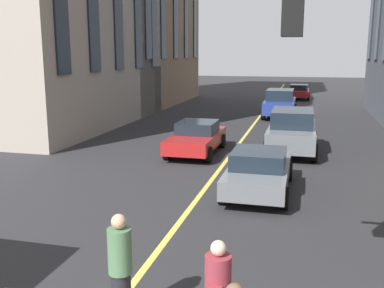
{
  "coord_description": "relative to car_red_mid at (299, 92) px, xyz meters",
  "views": [
    {
      "loc": [
        -3.17,
        -2.99,
        4.28
      ],
      "look_at": [
        9.39,
        0.24,
        1.61
      ],
      "focal_mm": 41.51,
      "sensor_mm": 36.0,
      "label": 1
    }
  ],
  "objects": [
    {
      "name": "car_grey_oncoming",
      "position": [
        -29.62,
        0.64,
        0.0
      ],
      "size": [
        4.4,
        1.95,
        1.37
      ],
      "color": "slate",
      "rests_on": "ground_plane"
    },
    {
      "name": "pedestrian_companion",
      "position": [
        -37.04,
        2.05,
        0.22
      ],
      "size": [
        0.38,
        0.38,
        1.84
      ],
      "color": "black",
      "rests_on": "ground_plane"
    },
    {
      "name": "car_red_mid",
      "position": [
        0.0,
        0.0,
        0.0
      ],
      "size": [
        4.4,
        1.95,
        1.37
      ],
      "color": "#B21E1E",
      "rests_on": "ground_plane"
    },
    {
      "name": "car_red_far",
      "position": [
        -24.77,
        3.82,
        0.0
      ],
      "size": [
        4.4,
        1.95,
        1.37
      ],
      "color": "#B21E1E",
      "rests_on": "ground_plane"
    },
    {
      "name": "lane_centre_line",
      "position": [
        -19.85,
        2.34,
        -0.7
      ],
      "size": [
        80.0,
        0.16,
        0.01
      ],
      "color": "#D8C64C",
      "rests_on": "ground_plane"
    },
    {
      "name": "car_blue_near",
      "position": [
        -12.75,
        1.01,
        0.27
      ],
      "size": [
        4.7,
        2.14,
        1.88
      ],
      "color": "navy",
      "rests_on": "ground_plane"
    },
    {
      "name": "car_grey_parked_a",
      "position": [
        -23.6,
        -0.15,
        0.27
      ],
      "size": [
        4.7,
        2.14,
        1.88
      ],
      "color": "slate",
      "rests_on": "ground_plane"
    }
  ]
}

